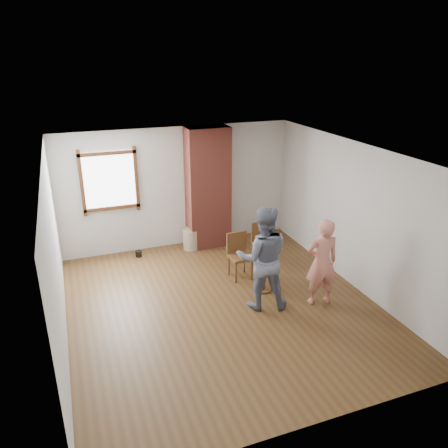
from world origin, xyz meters
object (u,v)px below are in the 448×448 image
Objects in this scene: man at (263,258)px; person_pink at (322,262)px; stoneware_crock at (191,239)px; side_table at (264,271)px; dining_chair_left at (239,253)px; dining_chair_right at (262,241)px.

man reaches higher than person_pink.
side_table is at bearing -72.03° from stoneware_crock.
stoneware_crock is 1.61m from dining_chair_left.
stoneware_crock is 0.52× the size of dining_chair_left.
dining_chair_left is 0.77m from dining_chair_right.
dining_chair_right is (1.17, -1.13, 0.25)m from stoneware_crock.
dining_chair_left is (0.50, -1.51, 0.26)m from stoneware_crock.
man reaches higher than stoneware_crock.
man is 1.16× the size of person_pink.
dining_chair_right is at bearing -44.01° from stoneware_crock.
man is at bearing -94.06° from dining_chair_left.
side_table is 1.06m from person_pink.
person_pink is at bearing -57.90° from dining_chair_left.
dining_chair_left reaches higher than dining_chair_right.
dining_chair_left is at bearing -73.42° from man.
man is at bearing -80.00° from stoneware_crock.
dining_chair_right is 1.70m from man.
person_pink is (0.96, -0.26, -0.13)m from man.
side_table is 0.34× the size of man.
stoneware_crock is at bearing 134.61° from dining_chair_right.
dining_chair_left is 0.57× the size of person_pink.
stoneware_crock is at bearing 107.97° from side_table.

